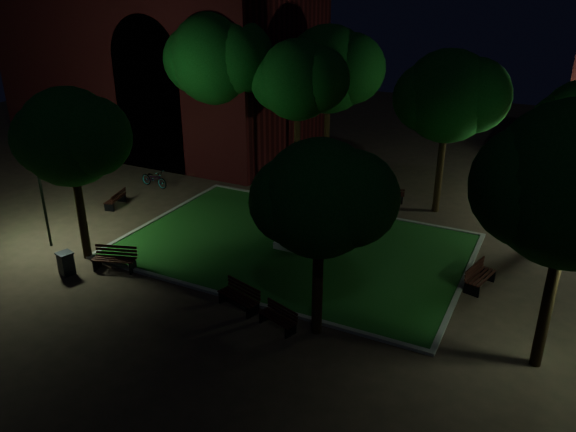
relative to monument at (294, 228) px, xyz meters
name	(u,v)px	position (x,y,z in m)	size (l,w,h in m)	color
ground	(273,265)	(0.00, -2.00, -0.96)	(80.00, 80.00, 0.00)	#413024
lawn	(294,246)	(0.00, 0.00, -0.92)	(15.00, 10.00, 0.08)	#194E18
lawn_kerb	(294,246)	(0.00, 0.00, -0.90)	(15.40, 10.40, 0.12)	slate
monument	(294,228)	(0.00, 0.00, 0.00)	(1.40, 1.40, 3.20)	#A49F97
building_main	(165,40)	(-15.86, 11.79, 6.42)	(20.00, 12.00, 15.00)	#4E1112
tree_west	(71,138)	(-7.61, -5.04, 4.51)	(4.99, 4.08, 7.52)	black
tree_north_wl	(299,80)	(-3.36, 7.42, 5.24)	(5.47, 4.47, 8.44)	black
tree_north_er	(450,97)	(4.91, 7.25, 5.11)	(5.60, 4.57, 8.36)	black
tree_se	(322,199)	(3.75, -5.63, 4.06)	(4.72, 3.86, 6.95)	black
tree_nw	(217,58)	(-8.10, 6.60, 6.22)	(6.42, 5.24, 9.80)	black
tree_far_north	(330,70)	(-3.03, 11.04, 5.35)	(6.44, 5.26, 8.94)	black
lamppost_sw	(39,179)	(-10.07, -4.94, 2.29)	(1.18, 0.28, 4.68)	black
lamppost_nw	(208,122)	(-10.26, 8.39, 1.94)	(1.18, 0.28, 4.10)	black
bench_near_left	(240,297)	(0.46, -5.49, -0.50)	(1.85, 1.08, 0.96)	black
bench_near_right	(279,318)	(2.36, -5.99, -0.57)	(1.59, 0.97, 0.82)	black
bench_west_near	(115,259)	(-5.82, -5.30, -0.48)	(1.94, 1.18, 1.01)	black
bench_left_side	(116,199)	(-10.73, 0.11, -0.55)	(0.93, 1.66, 0.86)	black
bench_right_side	(479,277)	(8.18, 0.11, -0.50)	(1.02, 1.87, 0.97)	black
bench_far_side	(389,195)	(2.24, 7.31, -0.54)	(1.69, 1.06, 0.88)	black
trash_bin	(66,263)	(-7.33, -6.54, -0.45)	(0.71, 0.71, 0.99)	black
bicycle	(154,178)	(-10.90, 3.51, -0.44)	(0.68, 1.96, 1.03)	black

